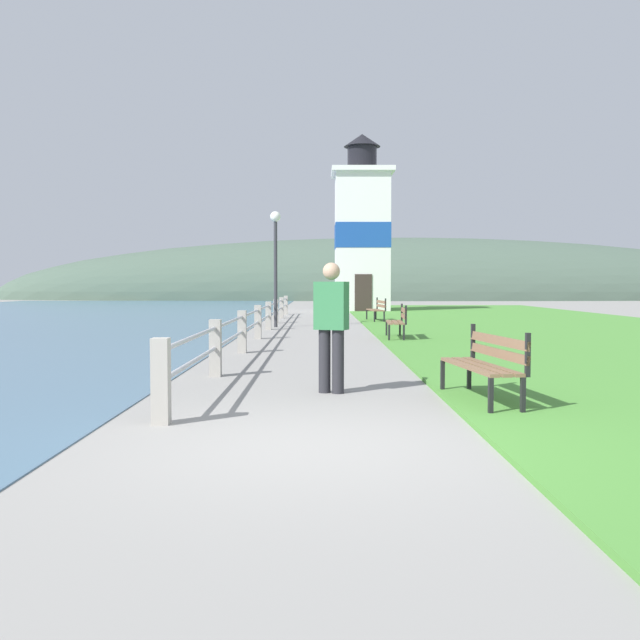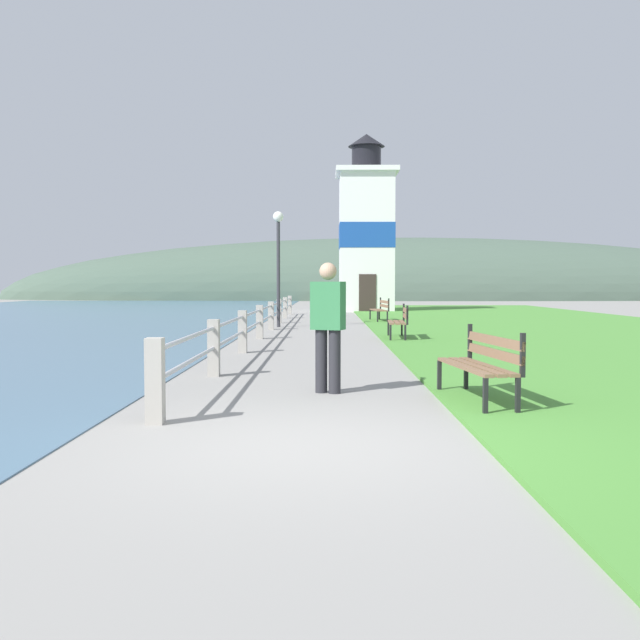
{
  "view_description": "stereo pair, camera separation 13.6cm",
  "coord_description": "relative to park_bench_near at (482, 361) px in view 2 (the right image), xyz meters",
  "views": [
    {
      "loc": [
        0.1,
        -6.44,
        1.48
      ],
      "look_at": [
        0.02,
        16.89,
        0.3
      ],
      "focal_mm": 40.0,
      "sensor_mm": 36.0,
      "label": 1
    },
    {
      "loc": [
        0.24,
        -6.44,
        1.48
      ],
      "look_at": [
        0.02,
        16.89,
        0.3
      ],
      "focal_mm": 40.0,
      "sensor_mm": 36.0,
      "label": 2
    }
  ],
  "objects": [
    {
      "name": "ground_plane",
      "position": [
        -2.14,
        -2.25,
        -0.54
      ],
      "size": [
        160.0,
        160.0,
        0.0
      ],
      "primitive_type": "plane",
      "color": "gray"
    },
    {
      "name": "lighthouse",
      "position": [
        0.23,
        30.07,
        3.69
      ],
      "size": [
        3.3,
        3.3,
        9.55
      ],
      "color": "white",
      "rests_on": "ground_plane"
    },
    {
      "name": "park_bench_far",
      "position": [
        0.2,
        19.02,
        0.0
      ],
      "size": [
        0.64,
        1.99,
        0.94
      ],
      "rotation": [
        0.0,
        0.0,
        3.23
      ],
      "color": "brown",
      "rests_on": "ground_plane"
    },
    {
      "name": "distant_hillside",
      "position": [
        5.86,
        61.07,
        -0.54
      ],
      "size": [
        80.0,
        16.0,
        12.0
      ],
      "color": "#475B4C",
      "rests_on": "ground_plane"
    },
    {
      "name": "park_bench_midway",
      "position": [
        0.03,
        10.09,
        -0.0
      ],
      "size": [
        0.57,
        1.78,
        0.94
      ],
      "rotation": [
        0.0,
        0.0,
        3.09
      ],
      "color": "brown",
      "rests_on": "ground_plane"
    },
    {
      "name": "park_bench_near",
      "position": [
        0.0,
        0.0,
        0.0
      ],
      "size": [
        0.7,
        1.88,
        0.94
      ],
      "rotation": [
        0.0,
        0.0,
        3.27
      ],
      "color": "brown",
      "rests_on": "ground_plane"
    },
    {
      "name": "person_strolling",
      "position": [
        -1.88,
        0.91,
        0.42
      ],
      "size": [
        0.49,
        0.37,
        1.77
      ],
      "rotation": [
        0.0,
        0.0,
        1.21
      ],
      "color": "#28282D",
      "rests_on": "ground_plane"
    },
    {
      "name": "seawall_railing",
      "position": [
        -3.71,
        12.41,
        -0.01
      ],
      "size": [
        0.18,
        27.5,
        0.91
      ],
      "color": "#A8A399",
      "rests_on": "ground_plane"
    },
    {
      "name": "lamp_post",
      "position": [
        -3.56,
        15.76,
        2.2
      ],
      "size": [
        0.36,
        0.36,
        3.96
      ],
      "color": "#333338",
      "rests_on": "ground_plane"
    },
    {
      "name": "grass_verge",
      "position": [
        5.53,
        14.41,
        -0.51
      ],
      "size": [
        12.0,
        49.97,
        0.06
      ],
      "color": "#4C8E38",
      "rests_on": "ground_plane"
    }
  ]
}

